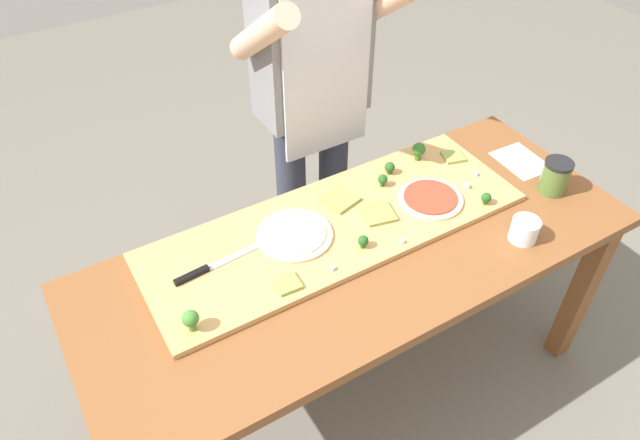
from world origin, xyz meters
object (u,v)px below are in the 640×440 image
object	(u,v)px
prep_table	(358,271)
pizza_slice_near_left	(453,157)
cheese_crumble_c	(466,186)
pizza_whole_white_garlic	(294,234)
broccoli_floret_front_right	(383,180)
pizza_slice_far_left	(287,284)
chefs_knife	(206,269)
pizza_slice_center	(340,199)
cook_center	(313,88)
broccoli_floret_center_left	(390,168)
broccoli_floret_front_left	(486,198)
broccoli_floret_front_mid	(362,242)
broccoli_floret_back_right	(191,319)
broccoli_floret_back_left	(419,150)
cheese_crumble_a	(333,268)
sauce_jar	(555,176)
pizza_whole_tomato_red	(430,198)
pizza_slice_near_right	(378,214)
recipe_note	(521,161)
cheese_crumble_d	(402,241)
cheese_crumble_b	(476,174)
flour_cup	(524,231)

from	to	relation	value
prep_table	pizza_slice_near_left	xyz separation A→B (m)	(0.54, 0.20, 0.13)
pizza_slice_near_left	cheese_crumble_c	xyz separation A→B (m)	(-0.08, -0.16, 0.00)
pizza_whole_white_garlic	broccoli_floret_front_right	xyz separation A→B (m)	(0.38, 0.06, 0.02)
pizza_slice_near_left	pizza_slice_far_left	bearing A→B (deg)	-164.19
chefs_knife	pizza_slice_center	bearing A→B (deg)	7.47
prep_table	cook_center	xyz separation A→B (m)	(0.18, 0.59, 0.33)
prep_table	broccoli_floret_front_right	distance (m)	0.34
chefs_knife	cook_center	bearing A→B (deg)	35.32
broccoli_floret_center_left	cook_center	distance (m)	0.41
broccoli_floret_front_left	broccoli_floret_front_mid	distance (m)	0.47
pizza_whole_white_garlic	broccoli_floret_front_left	xyz separation A→B (m)	(0.63, -0.19, 0.02)
broccoli_floret_center_left	broccoli_floret_back_right	bearing A→B (deg)	-161.66
broccoli_floret_back_left	cheese_crumble_a	distance (m)	0.64
sauce_jar	pizza_slice_near_left	bearing A→B (deg)	122.23
broccoli_floret_front_mid	cook_center	xyz separation A→B (m)	(0.18, 0.61, 0.18)
pizza_whole_tomato_red	pizza_slice_near_left	world-z (taller)	pizza_whole_tomato_red
pizza_slice_near_right	broccoli_floret_front_left	xyz separation A→B (m)	(0.34, -0.14, 0.02)
broccoli_floret_back_right	recipe_note	size ratio (longest dim) A/B	0.36
cheese_crumble_d	recipe_note	xyz separation A→B (m)	(0.65, 0.14, -0.03)
chefs_knife	pizza_slice_far_left	distance (m)	0.25
cheese_crumble_c	cook_center	bearing A→B (deg)	118.05
broccoli_floret_front_left	broccoli_floret_back_left	size ratio (longest dim) A/B	0.63
pizza_slice_near_left	broccoli_floret_front_right	xyz separation A→B (m)	(-0.32, 0.00, 0.02)
pizza_whole_white_garlic	pizza_whole_tomato_red	size ratio (longest dim) A/B	1.10
pizza_whole_white_garlic	cheese_crumble_b	world-z (taller)	pizza_whole_white_garlic
cheese_crumble_d	broccoli_floret_front_right	bearing A→B (deg)	67.04
chefs_knife	cook_center	size ratio (longest dim) A/B	0.17
broccoli_floret_back_left	broccoli_floret_front_mid	distance (m)	0.51
pizza_slice_near_right	cheese_crumble_c	bearing A→B (deg)	-6.72
chefs_knife	cheese_crumble_c	world-z (taller)	cheese_crumble_c
broccoli_floret_front_mid	cheese_crumble_c	distance (m)	0.48
pizza_slice_far_left	recipe_note	world-z (taller)	pizza_slice_far_left
pizza_slice_far_left	broccoli_floret_front_mid	distance (m)	0.27
pizza_slice_far_left	cook_center	size ratio (longest dim) A/B	0.04
chefs_knife	pizza_slice_far_left	xyz separation A→B (m)	(0.18, -0.17, -0.00)
broccoli_floret_back_right	broccoli_floret_front_mid	bearing A→B (deg)	2.51
prep_table	broccoli_floret_center_left	bearing A→B (deg)	40.51
pizza_slice_center	cheese_crumble_a	bearing A→B (deg)	-125.85
cheese_crumble_c	cheese_crumble_d	xyz separation A→B (m)	(-0.35, -0.10, -0.00)
broccoli_floret_front_right	cheese_crumble_a	bearing A→B (deg)	-145.07
prep_table	pizza_whole_tomato_red	distance (m)	0.35
pizza_slice_far_left	pizza_slice_center	bearing A→B (deg)	36.05
pizza_slice_center	broccoli_floret_front_left	xyz separation A→B (m)	(0.41, -0.26, 0.02)
pizza_slice_near_left	pizza_whole_white_garlic	bearing A→B (deg)	-174.85
pizza_whole_white_garlic	pizza_slice_far_left	distance (m)	0.21
pizza_slice_near_right	pizza_slice_center	size ratio (longest dim) A/B	0.94
cheese_crumble_c	recipe_note	world-z (taller)	cheese_crumble_c
recipe_note	pizza_slice_near_left	bearing A→B (deg)	150.62
cheese_crumble_c	cheese_crumble_d	bearing A→B (deg)	-163.53
cheese_crumble_a	flour_cup	xyz separation A→B (m)	(0.60, -0.18, 0.01)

